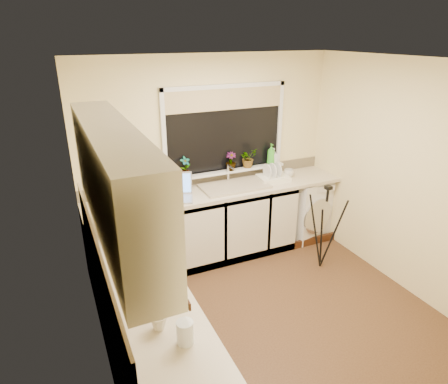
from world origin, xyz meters
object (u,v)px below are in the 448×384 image
(microwave, at_px, (121,215))
(soap_bottle_green, at_px, (271,154))
(plant_a, at_px, (185,167))
(plant_d, at_px, (248,158))
(laptop, at_px, (176,192))
(kettle, at_px, (147,247))
(steel_jar, at_px, (144,288))
(plant_c, at_px, (231,161))
(soap_bottle_clear, at_px, (274,156))
(cup_back, at_px, (289,173))
(dish_rack, at_px, (273,178))
(glass_jug, at_px, (185,332))
(washing_machine, at_px, (304,206))
(cup_left, at_px, (159,322))
(tripod, at_px, (324,228))

(microwave, height_order, soap_bottle_green, soap_bottle_green)
(plant_a, xyz_separation_m, plant_d, (0.85, 0.00, 0.00))
(laptop, relative_size, kettle, 1.98)
(kettle, relative_size, steel_jar, 2.14)
(steel_jar, height_order, plant_c, plant_c)
(soap_bottle_clear, height_order, cup_back, soap_bottle_clear)
(dish_rack, height_order, plant_c, plant_c)
(laptop, xyz_separation_m, glass_jug, (-0.65, -2.20, 0.00))
(plant_d, distance_m, soap_bottle_clear, 0.37)
(washing_machine, bearing_deg, microwave, -179.39)
(plant_c, bearing_deg, laptop, -164.18)
(steel_jar, bearing_deg, kettle, 72.71)
(soap_bottle_clear, distance_m, cup_left, 3.14)
(dish_rack, height_order, glass_jug, glass_jug)
(tripod, bearing_deg, dish_rack, 126.34)
(laptop, xyz_separation_m, plant_d, (1.05, 0.25, 0.20))
(dish_rack, xyz_separation_m, microwave, (-2.02, -0.53, 0.11))
(glass_jug, distance_m, plant_d, 2.98)
(cup_left, bearing_deg, plant_c, 55.03)
(laptop, xyz_separation_m, cup_left, (-0.77, -2.01, -0.02))
(washing_machine, xyz_separation_m, tripod, (-0.29, -0.80, 0.11))
(plant_c, height_order, soap_bottle_clear, plant_c)
(plant_a, height_order, cup_back, plant_a)
(plant_a, bearing_deg, microwave, -141.07)
(dish_rack, bearing_deg, tripod, -65.59)
(plant_a, bearing_deg, kettle, -120.58)
(kettle, bearing_deg, soap_bottle_green, 34.65)
(washing_machine, height_order, soap_bottle_green, soap_bottle_green)
(plant_a, bearing_deg, washing_machine, -6.48)
(kettle, distance_m, steel_jar, 0.49)
(dish_rack, distance_m, microwave, 2.10)
(laptop, bearing_deg, washing_machine, 20.74)
(tripod, xyz_separation_m, plant_d, (-0.51, 0.99, 0.65))
(tripod, relative_size, plant_c, 4.59)
(soap_bottle_clear, bearing_deg, plant_c, -179.63)
(tripod, bearing_deg, soap_bottle_green, 119.17)
(steel_jar, bearing_deg, washing_machine, 32.74)
(plant_a, bearing_deg, steel_jar, -117.53)
(dish_rack, bearing_deg, washing_machine, 9.04)
(kettle, relative_size, dish_rack, 0.60)
(soap_bottle_green, bearing_deg, cup_back, -43.62)
(soap_bottle_green, bearing_deg, kettle, -145.35)
(plant_c, distance_m, plant_d, 0.25)
(washing_machine, xyz_separation_m, steel_jar, (-2.62, -1.68, 0.53))
(laptop, xyz_separation_m, kettle, (-0.62, -1.16, 0.04))
(tripod, height_order, plant_a, plant_a)
(laptop, distance_m, dish_rack, 1.32)
(laptop, bearing_deg, kettle, -99.33)
(glass_jug, xyz_separation_m, plant_c, (1.45, 2.42, 0.19))
(kettle, bearing_deg, plant_d, 39.97)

